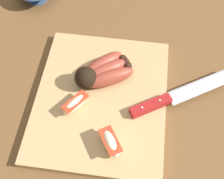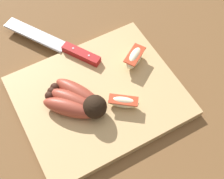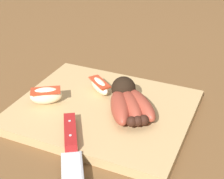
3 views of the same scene
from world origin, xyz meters
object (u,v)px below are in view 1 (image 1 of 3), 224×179
at_px(chefs_knife, 169,99).
at_px(apple_wedge_middle, 110,142).
at_px(banana_bunch, 102,72).
at_px(apple_wedge_near, 76,103).

distance_m(chefs_knife, apple_wedge_middle, 0.18).
height_order(banana_bunch, apple_wedge_middle, banana_bunch).
bearing_deg(apple_wedge_middle, apple_wedge_near, 47.51).
relative_size(banana_bunch, chefs_knife, 0.56).
relative_size(banana_bunch, apple_wedge_middle, 1.99).
height_order(chefs_knife, apple_wedge_near, apple_wedge_near).
relative_size(chefs_knife, apple_wedge_near, 3.63).
bearing_deg(chefs_knife, banana_bunch, 75.41).
relative_size(chefs_knife, apple_wedge_middle, 3.52).
height_order(apple_wedge_near, apple_wedge_middle, apple_wedge_middle).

